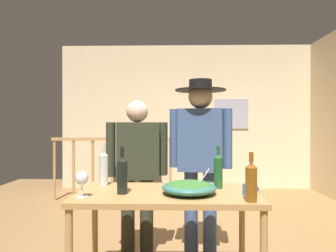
# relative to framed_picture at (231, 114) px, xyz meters

# --- Properties ---
(ground_plane) EXTENTS (7.79, 7.79, 0.00)m
(ground_plane) POSITION_rel_framed_picture_xyz_m (-0.90, -2.93, -1.50)
(ground_plane) COLOR olive
(back_wall) EXTENTS (5.04, 0.10, 2.88)m
(back_wall) POSITION_rel_framed_picture_xyz_m (-0.90, 0.06, -0.06)
(back_wall) COLOR beige
(back_wall) RESTS_ON ground_plane
(framed_picture) EXTENTS (0.68, 0.03, 0.60)m
(framed_picture) POSITION_rel_framed_picture_xyz_m (0.00, 0.00, 0.00)
(framed_picture) COLOR #9A9DB1
(stair_railing) EXTENTS (2.71, 0.10, 1.11)m
(stair_railing) POSITION_rel_framed_picture_xyz_m (-1.48, -1.04, -0.85)
(stair_railing) COLOR #B2844C
(stair_railing) RESTS_ON ground_plane
(tv_console) EXTENTS (0.90, 0.40, 0.47)m
(tv_console) POSITION_rel_framed_picture_xyz_m (-1.86, -0.29, -1.26)
(tv_console) COLOR #38281E
(tv_console) RESTS_ON ground_plane
(flat_screen_tv) EXTENTS (0.50, 0.12, 0.39)m
(flat_screen_tv) POSITION_rel_framed_picture_xyz_m (-1.86, -0.32, -0.79)
(flat_screen_tv) COLOR black
(flat_screen_tv) RESTS_ON tv_console
(serving_table) EXTENTS (1.35, 0.73, 0.78)m
(serving_table) POSITION_rel_framed_picture_xyz_m (-1.19, -3.87, -0.81)
(serving_table) COLOR #B2844C
(serving_table) RESTS_ON ground_plane
(salad_bowl) EXTENTS (0.40, 0.40, 0.20)m
(salad_bowl) POSITION_rel_framed_picture_xyz_m (-1.02, -3.94, -0.67)
(salad_bowl) COLOR #337060
(salad_bowl) RESTS_ON serving_table
(wine_glass) EXTENTS (0.09, 0.09, 0.18)m
(wine_glass) POSITION_rel_framed_picture_xyz_m (-1.77, -4.06, -0.60)
(wine_glass) COLOR silver
(wine_glass) RESTS_ON serving_table
(wine_bottle_amber) EXTENTS (0.08, 0.08, 0.33)m
(wine_bottle_amber) POSITION_rel_framed_picture_xyz_m (-0.62, -4.16, -0.59)
(wine_bottle_amber) COLOR brown
(wine_bottle_amber) RESTS_ON serving_table
(wine_bottle_green) EXTENTS (0.07, 0.07, 0.34)m
(wine_bottle_green) POSITION_rel_framed_picture_xyz_m (-0.78, -3.73, -0.58)
(wine_bottle_green) COLOR #1E5628
(wine_bottle_green) RESTS_ON serving_table
(wine_bottle_clear) EXTENTS (0.07, 0.07, 0.35)m
(wine_bottle_clear) POSITION_rel_framed_picture_xyz_m (-1.72, -3.64, -0.58)
(wine_bottle_clear) COLOR silver
(wine_bottle_clear) RESTS_ON serving_table
(wine_bottle_dark) EXTENTS (0.08, 0.08, 0.35)m
(wine_bottle_dark) POSITION_rel_framed_picture_xyz_m (-1.51, -3.94, -0.58)
(wine_bottle_dark) COLOR black
(wine_bottle_dark) RESTS_ON serving_table
(mug_blue) EXTENTS (0.12, 0.08, 0.08)m
(mug_blue) POSITION_rel_framed_picture_xyz_m (-0.59, -3.97, -0.68)
(mug_blue) COLOR #3866B2
(mug_blue) RESTS_ON serving_table
(person_standing_left) EXTENTS (0.58, 0.29, 1.51)m
(person_standing_left) POSITION_rel_framed_picture_xyz_m (-1.49, -3.24, -0.61)
(person_standing_left) COLOR #2D3323
(person_standing_left) RESTS_ON ground_plane
(person_standing_right) EXTENTS (0.59, 0.49, 1.71)m
(person_standing_right) POSITION_rel_framed_picture_xyz_m (-0.88, -3.24, -0.47)
(person_standing_right) COLOR #3D5684
(person_standing_right) RESTS_ON ground_plane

